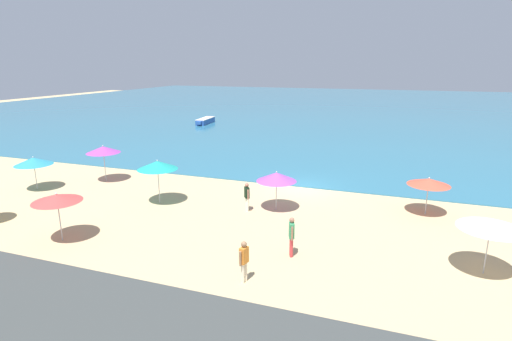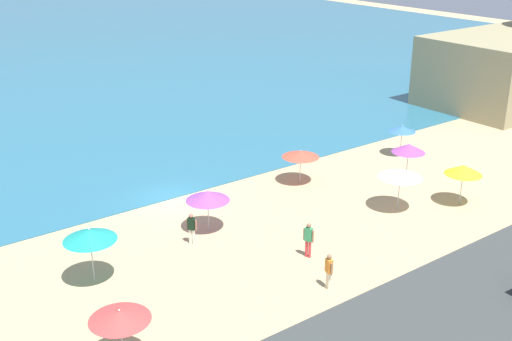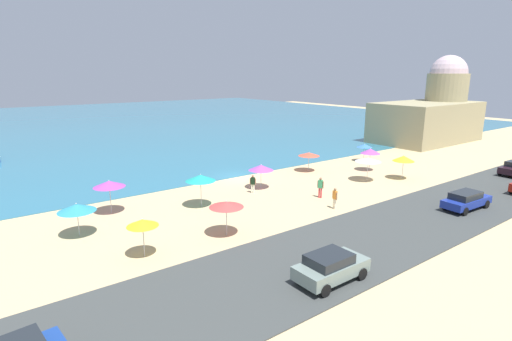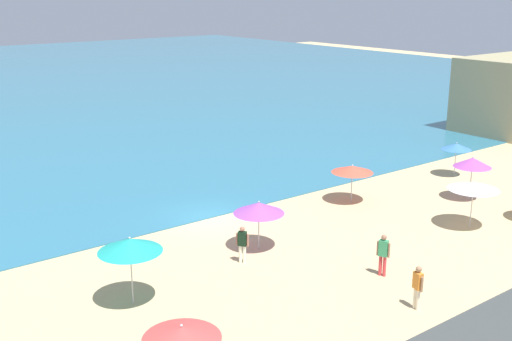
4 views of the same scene
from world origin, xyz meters
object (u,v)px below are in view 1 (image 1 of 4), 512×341
at_px(beach_umbrella_0, 276,177).
at_px(bather_2, 247,195).
at_px(beach_umbrella_7, 33,161).
at_px(beach_umbrella_10, 157,165).
at_px(beach_umbrella_6, 491,224).
at_px(beach_umbrella_5, 429,182).
at_px(bather_1, 292,235).
at_px(bather_0, 244,260).
at_px(beach_umbrella_1, 103,150).
at_px(skiff_nearshore, 205,121).
at_px(beach_umbrella_4, 57,198).

bearing_deg(beach_umbrella_0, bather_2, -152.40).
bearing_deg(beach_umbrella_7, beach_umbrella_10, 2.22).
bearing_deg(beach_umbrella_6, beach_umbrella_5, 106.23).
height_order(beach_umbrella_5, bather_1, beach_umbrella_5).
relative_size(beach_umbrella_0, beach_umbrella_5, 1.00).
distance_m(bather_0, bather_1, 2.94).
distance_m(beach_umbrella_7, bather_2, 14.85).
height_order(beach_umbrella_1, beach_umbrella_6, beach_umbrella_1).
distance_m(beach_umbrella_7, skiff_nearshore, 30.91).
xyz_separation_m(beach_umbrella_0, beach_umbrella_10, (-6.98, -1.27, 0.40)).
height_order(beach_umbrella_0, bather_0, beach_umbrella_0).
relative_size(beach_umbrella_5, bather_0, 1.35).
relative_size(beach_umbrella_4, bather_1, 1.32).
bearing_deg(bather_2, beach_umbrella_1, 168.94).
xyz_separation_m(beach_umbrella_10, bather_1, (9.27, -4.07, -1.35)).
xyz_separation_m(beach_umbrella_0, skiff_nearshore, (-19.03, 29.12, -1.54)).
xyz_separation_m(bather_1, bather_2, (-3.79, 4.56, -0.08)).
relative_size(beach_umbrella_6, bather_0, 1.46).
height_order(beach_umbrella_10, bather_1, beach_umbrella_10).
xyz_separation_m(beach_umbrella_6, beach_umbrella_7, (-26.28, 2.61, -0.20)).
bearing_deg(beach_umbrella_10, beach_umbrella_0, 10.34).
distance_m(bather_1, bather_2, 5.93).
bearing_deg(beach_umbrella_6, bather_2, 163.26).
distance_m(beach_umbrella_6, bather_2, 12.06).
xyz_separation_m(beach_umbrella_0, bather_1, (2.29, -5.35, -0.95)).
distance_m(beach_umbrella_10, bather_1, 10.21).
distance_m(bather_0, skiff_nearshore, 42.27).
bearing_deg(beach_umbrella_7, beach_umbrella_5, 8.70).
bearing_deg(beach_umbrella_4, beach_umbrella_7, 143.63).
xyz_separation_m(beach_umbrella_5, bather_0, (-7.02, -10.14, -0.93)).
height_order(beach_umbrella_7, beach_umbrella_10, beach_umbrella_10).
height_order(beach_umbrella_1, skiff_nearshore, beach_umbrella_1).
distance_m(beach_umbrella_5, bather_0, 12.37).
height_order(beach_umbrella_6, bather_2, beach_umbrella_6).
bearing_deg(beach_umbrella_4, skiff_nearshore, 106.09).
bearing_deg(beach_umbrella_0, beach_umbrella_5, 14.50).
bearing_deg(bather_0, beach_umbrella_10, 140.11).
relative_size(beach_umbrella_7, bather_1, 1.33).
bearing_deg(beach_umbrella_6, beach_umbrella_10, 170.07).
height_order(beach_umbrella_4, bather_1, beach_umbrella_4).
relative_size(beach_umbrella_5, beach_umbrella_6, 0.92).
xyz_separation_m(bather_1, skiff_nearshore, (-21.31, 34.47, -0.59)).
distance_m(beach_umbrella_0, beach_umbrella_10, 7.11).
bearing_deg(beach_umbrella_0, beach_umbrella_4, -139.03).
height_order(beach_umbrella_4, beach_umbrella_5, beach_umbrella_4).
bearing_deg(beach_umbrella_5, bather_0, -124.68).
bearing_deg(skiff_nearshore, beach_umbrella_5, -44.85).
xyz_separation_m(beach_umbrella_6, skiff_nearshore, (-29.01, 33.36, -1.71)).
relative_size(beach_umbrella_0, bather_2, 1.38).
relative_size(beach_umbrella_1, skiff_nearshore, 0.54).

